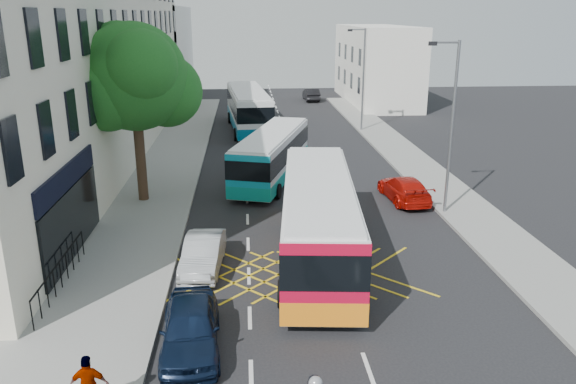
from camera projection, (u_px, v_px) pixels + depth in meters
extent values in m
plane|color=black|center=(369.00, 370.00, 15.28)|extent=(120.00, 120.00, 0.00)
cube|color=gray|center=(144.00, 200.00, 28.89)|extent=(5.00, 70.00, 0.15)
cube|color=gray|center=(447.00, 193.00, 30.05)|extent=(3.00, 70.00, 0.15)
cube|color=beige|center=(73.00, 59.00, 35.55)|extent=(8.00, 45.00, 13.00)
cube|color=black|center=(67.00, 177.00, 21.12)|extent=(0.12, 7.00, 0.90)
cube|color=black|center=(73.00, 221.00, 21.67)|extent=(0.12, 7.00, 2.60)
cube|color=silver|center=(150.00, 52.00, 64.97)|extent=(8.00, 20.00, 10.00)
cube|color=silver|center=(376.00, 64.00, 60.46)|extent=(6.00, 18.00, 8.00)
cylinder|color=#382619|center=(141.00, 157.00, 28.19)|extent=(0.50, 0.50, 4.40)
sphere|color=#17521B|center=(134.00, 77.00, 26.98)|extent=(5.20, 5.20, 5.20)
sphere|color=#17521B|center=(167.00, 91.00, 28.08)|extent=(3.60, 3.60, 3.60)
sphere|color=#17521B|center=(107.00, 91.00, 26.50)|extent=(3.80, 3.80, 3.80)
sphere|color=#17521B|center=(141.00, 66.00, 25.60)|extent=(3.40, 3.40, 3.40)
sphere|color=#17521B|center=(120.00, 54.00, 27.66)|extent=(3.20, 3.20, 3.20)
cylinder|color=slate|center=(452.00, 130.00, 25.88)|extent=(0.14, 0.14, 8.00)
cylinder|color=slate|center=(446.00, 42.00, 24.64)|extent=(1.20, 0.10, 0.10)
cube|color=black|center=(433.00, 44.00, 24.62)|extent=(0.35, 0.15, 0.18)
cylinder|color=slate|center=(363.00, 80.00, 44.87)|extent=(0.14, 0.14, 8.00)
cylinder|color=slate|center=(358.00, 30.00, 43.64)|extent=(1.20, 0.10, 0.10)
cube|color=black|center=(350.00, 30.00, 43.61)|extent=(0.35, 0.15, 0.18)
cube|color=silver|center=(318.00, 218.00, 21.69)|extent=(3.66, 11.57, 2.74)
cube|color=silver|center=(319.00, 182.00, 21.25)|extent=(3.44, 11.33, 0.12)
cube|color=black|center=(319.00, 208.00, 21.57)|extent=(3.73, 11.64, 1.14)
cube|color=orange|center=(318.00, 240.00, 21.98)|extent=(3.72, 11.63, 0.78)
cube|color=red|center=(325.00, 284.00, 16.29)|extent=(2.62, 0.35, 2.59)
cube|color=#FF0C0C|center=(289.00, 306.00, 16.52)|extent=(0.25, 0.08, 0.25)
cube|color=#FF0C0C|center=(360.00, 307.00, 16.48)|extent=(0.25, 0.08, 0.25)
cylinder|color=black|center=(287.00, 220.00, 25.05)|extent=(0.38, 0.95, 0.93)
cylinder|color=black|center=(345.00, 220.00, 25.00)|extent=(0.38, 0.95, 0.93)
cylinder|color=black|center=(282.00, 294.00, 18.45)|extent=(0.38, 0.95, 0.93)
cylinder|color=black|center=(361.00, 295.00, 18.40)|extent=(0.38, 0.95, 0.93)
cube|color=silver|center=(272.00, 154.00, 32.27)|extent=(5.05, 10.18, 2.40)
cube|color=silver|center=(272.00, 133.00, 31.89)|extent=(4.82, 9.94, 0.11)
cube|color=black|center=(272.00, 149.00, 32.16)|extent=(5.12, 10.26, 1.00)
cube|color=#0B9186|center=(272.00, 168.00, 32.52)|extent=(5.11, 10.25, 0.68)
cube|color=#0E95B0|center=(248.00, 178.00, 27.66)|extent=(2.23, 0.76, 2.26)
cube|color=#FF0C0C|center=(231.00, 189.00, 28.02)|extent=(0.26, 0.13, 0.25)
cube|color=#FF0C0C|center=(265.00, 191.00, 27.66)|extent=(0.26, 0.13, 0.25)
cylinder|color=black|center=(265.00, 160.00, 35.36)|extent=(0.48, 0.85, 0.81)
cylinder|color=black|center=(300.00, 162.00, 34.90)|extent=(0.48, 0.85, 0.81)
cylinder|color=black|center=(236.00, 188.00, 29.72)|extent=(0.48, 0.85, 0.81)
cylinder|color=black|center=(278.00, 191.00, 29.26)|extent=(0.48, 0.85, 0.81)
cube|color=silver|center=(248.00, 108.00, 46.15)|extent=(3.69, 12.02, 2.85)
cube|color=silver|center=(248.00, 90.00, 45.70)|extent=(3.46, 11.77, 0.13)
cube|color=black|center=(248.00, 103.00, 46.03)|extent=(3.76, 12.09, 1.18)
cube|color=#0C6D95|center=(249.00, 120.00, 46.46)|extent=(3.75, 12.08, 0.81)
cube|color=white|center=(256.00, 121.00, 40.61)|extent=(2.73, 0.33, 2.69)
cube|color=#FF0C0C|center=(241.00, 132.00, 40.66)|extent=(0.25, 0.08, 0.25)
cube|color=#FF0C0C|center=(271.00, 131.00, 41.00)|extent=(0.25, 0.08, 0.25)
cylinder|color=black|center=(230.00, 118.00, 49.38)|extent=(0.38, 0.99, 0.97)
cylinder|color=black|center=(260.00, 117.00, 49.80)|extent=(0.38, 0.99, 0.97)
cylinder|color=black|center=(236.00, 134.00, 42.61)|extent=(0.38, 0.99, 0.97)
cylinder|color=black|center=(271.00, 133.00, 43.02)|extent=(0.38, 0.99, 0.97)
sphere|color=#99999E|center=(316.00, 383.00, 11.88)|extent=(0.31, 0.31, 0.31)
imported|color=black|center=(190.00, 328.00, 16.03)|extent=(1.87, 4.19, 1.40)
imported|color=#A0A4A8|center=(203.00, 254.00, 21.12)|extent=(1.63, 3.95, 1.27)
imported|color=#BB1108|center=(404.00, 189.00, 28.92)|extent=(2.12, 4.51, 1.27)
imported|color=#383B3F|center=(258.00, 111.00, 51.37)|extent=(3.09, 5.50, 1.45)
imported|color=black|center=(311.00, 94.00, 62.08)|extent=(1.60, 4.24, 1.38)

